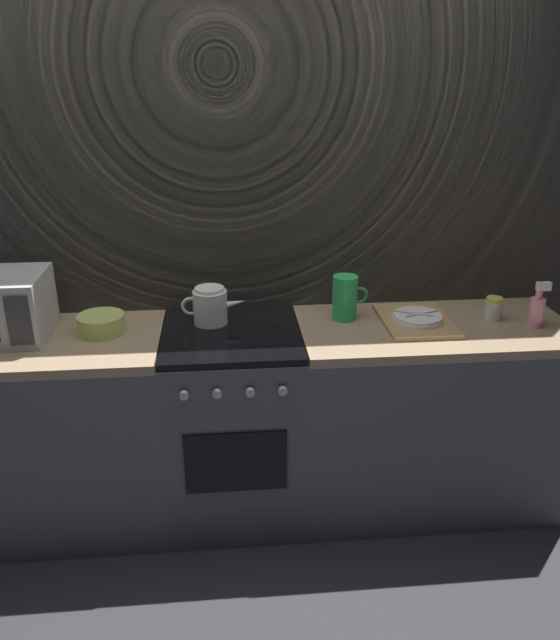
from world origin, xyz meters
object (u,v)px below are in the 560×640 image
(stove_unit, at_px, (234,424))
(spray_bottle, at_px, (537,309))
(kettle, at_px, (210,306))
(pitcher, at_px, (345,298))
(mixing_bowl, at_px, (101,324))
(spice_jar, at_px, (493,309))
(dish_pile, at_px, (416,320))

(stove_unit, height_order, spray_bottle, spray_bottle)
(stove_unit, height_order, kettle, kettle)
(stove_unit, relative_size, pitcher, 4.50)
(stove_unit, distance_m, kettle, 0.55)
(mixing_bowl, xyz_separation_m, spray_bottle, (1.87, -0.11, 0.04))
(kettle, xyz_separation_m, mixing_bowl, (-0.46, -0.06, -0.04))
(kettle, distance_m, mixing_bowl, 0.47)
(stove_unit, distance_m, spice_jar, 1.28)
(pitcher, relative_size, spray_bottle, 0.99)
(pitcher, bearing_deg, mixing_bowl, -176.72)
(dish_pile, height_order, spray_bottle, spray_bottle)
(mixing_bowl, height_order, pitcher, pitcher)
(dish_pile, bearing_deg, spice_jar, 2.53)
(mixing_bowl, relative_size, spray_bottle, 0.99)
(stove_unit, relative_size, dish_pile, 2.25)
(kettle, distance_m, spice_jar, 1.26)
(mixing_bowl, height_order, dish_pile, mixing_bowl)
(kettle, relative_size, spray_bottle, 1.40)
(dish_pile, distance_m, spice_jar, 0.36)
(stove_unit, xyz_separation_m, mixing_bowl, (-0.55, 0.05, 0.49))
(kettle, bearing_deg, stove_unit, -54.09)
(pitcher, bearing_deg, spray_bottle, -11.77)
(pitcher, bearing_deg, spice_jar, -6.33)
(dish_pile, bearing_deg, kettle, 174.17)
(stove_unit, bearing_deg, spice_jar, 2.05)
(kettle, xyz_separation_m, spray_bottle, (1.41, -0.17, -0.00))
(stove_unit, relative_size, mixing_bowl, 4.50)
(stove_unit, bearing_deg, spray_bottle, -2.33)
(stove_unit, distance_m, dish_pile, 0.94)
(kettle, relative_size, dish_pile, 0.71)
(pitcher, height_order, spray_bottle, spray_bottle)
(pitcher, bearing_deg, stove_unit, -167.34)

